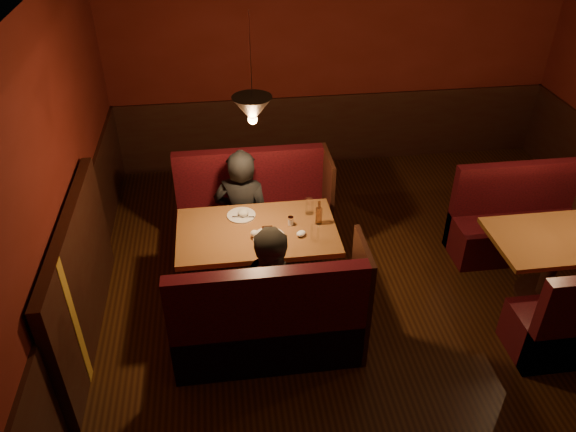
{
  "coord_description": "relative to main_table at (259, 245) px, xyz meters",
  "views": [
    {
      "loc": [
        -1.59,
        -3.62,
        3.94
      ],
      "look_at": [
        -1.01,
        0.73,
        0.95
      ],
      "focal_mm": 35.0,
      "sensor_mm": 36.0,
      "label": 1
    }
  ],
  "objects": [
    {
      "name": "room",
      "position": [
        1.02,
        -0.68,
        0.42
      ],
      "size": [
        6.02,
        7.02,
        2.92
      ],
      "color": "black",
      "rests_on": "ground"
    },
    {
      "name": "main_table",
      "position": [
        0.0,
        0.0,
        0.0
      ],
      "size": [
        1.53,
        0.93,
        1.07
      ],
      "color": "brown",
      "rests_on": "ground"
    },
    {
      "name": "main_bench_far",
      "position": [
        0.02,
        0.87,
        -0.27
      ],
      "size": [
        1.68,
        0.6,
        1.14
      ],
      "color": "black",
      "rests_on": "ground"
    },
    {
      "name": "main_bench_near",
      "position": [
        0.02,
        -0.87,
        -0.27
      ],
      "size": [
        1.68,
        0.6,
        1.14
      ],
      "color": "black",
      "rests_on": "ground"
    },
    {
      "name": "second_table",
      "position": [
        2.88,
        -0.39,
        -0.08
      ],
      "size": [
        1.31,
        0.84,
        0.74
      ],
      "color": "brown",
      "rests_on": "ground"
    },
    {
      "name": "second_bench_far",
      "position": [
        2.91,
        0.39,
        -0.3
      ],
      "size": [
        1.45,
        0.54,
        1.04
      ],
      "color": "black",
      "rests_on": "ground"
    },
    {
      "name": "diner_a",
      "position": [
        -0.12,
        0.63,
        0.22
      ],
      "size": [
        0.7,
        0.56,
        1.7
      ],
      "primitive_type": "imported",
      "rotation": [
        0.0,
        0.0,
        2.88
      ],
      "color": "black",
      "rests_on": "ground"
    },
    {
      "name": "diner_b",
      "position": [
        0.09,
        -0.65,
        0.16
      ],
      "size": [
        0.9,
        0.79,
        1.59
      ],
      "primitive_type": "imported",
      "rotation": [
        0.0,
        0.0,
        0.27
      ],
      "color": "#2F2B24",
      "rests_on": "ground"
    }
  ]
}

